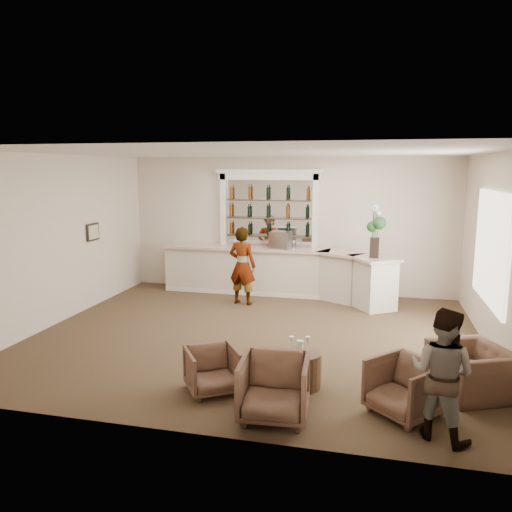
{
  "coord_description": "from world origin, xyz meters",
  "views": [
    {
      "loc": [
        2.04,
        -8.51,
        3.04
      ],
      "look_at": [
        -0.21,
        0.9,
        1.32
      ],
      "focal_mm": 35.0,
      "sensor_mm": 36.0,
      "label": 1
    }
  ],
  "objects_px": {
    "bar_counter": "(278,272)",
    "guest": "(442,374)",
    "armchair_left": "(212,370)",
    "armchair_center": "(274,388)",
    "espresso_machine": "(281,240)",
    "armchair_far": "(471,370)",
    "cocktail_table": "(299,369)",
    "flower_vase": "(375,228)",
    "armchair_right": "(405,388)",
    "sommelier": "(242,266)"
  },
  "relations": [
    {
      "from": "cocktail_table",
      "to": "armchair_center",
      "type": "relative_size",
      "value": 0.73
    },
    {
      "from": "guest",
      "to": "sommelier",
      "type": "bearing_deg",
      "value": -25.7
    },
    {
      "from": "armchair_center",
      "to": "cocktail_table",
      "type": "bearing_deg",
      "value": 75.94
    },
    {
      "from": "guest",
      "to": "armchair_left",
      "type": "bearing_deg",
      "value": 17.84
    },
    {
      "from": "armchair_left",
      "to": "flower_vase",
      "type": "distance_m",
      "value": 5.36
    },
    {
      "from": "guest",
      "to": "espresso_machine",
      "type": "distance_m",
      "value": 6.64
    },
    {
      "from": "armchair_left",
      "to": "armchair_far",
      "type": "bearing_deg",
      "value": -20.82
    },
    {
      "from": "cocktail_table",
      "to": "armchair_far",
      "type": "height_order",
      "value": "armchair_far"
    },
    {
      "from": "guest",
      "to": "armchair_right",
      "type": "xyz_separation_m",
      "value": [
        -0.36,
        0.45,
        -0.41
      ]
    },
    {
      "from": "bar_counter",
      "to": "guest",
      "type": "xyz_separation_m",
      "value": [
        3.01,
        -5.91,
        0.19
      ]
    },
    {
      "from": "bar_counter",
      "to": "guest",
      "type": "bearing_deg",
      "value": -63.02
    },
    {
      "from": "armchair_left",
      "to": "cocktail_table",
      "type": "bearing_deg",
      "value": -11.5
    },
    {
      "from": "sommelier",
      "to": "espresso_machine",
      "type": "height_order",
      "value": "sommelier"
    },
    {
      "from": "bar_counter",
      "to": "armchair_center",
      "type": "xyz_separation_m",
      "value": [
        1.09,
        -5.9,
        -0.19
      ]
    },
    {
      "from": "espresso_machine",
      "to": "armchair_far",
      "type": "bearing_deg",
      "value": -45.47
    },
    {
      "from": "bar_counter",
      "to": "armchair_right",
      "type": "height_order",
      "value": "bar_counter"
    },
    {
      "from": "bar_counter",
      "to": "armchair_center",
      "type": "relative_size",
      "value": 6.73
    },
    {
      "from": "sommelier",
      "to": "armchair_left",
      "type": "height_order",
      "value": "sommelier"
    },
    {
      "from": "bar_counter",
      "to": "cocktail_table",
      "type": "distance_m",
      "value": 5.1
    },
    {
      "from": "bar_counter",
      "to": "espresso_machine",
      "type": "bearing_deg",
      "value": 6.58
    },
    {
      "from": "bar_counter",
      "to": "armchair_right",
      "type": "distance_m",
      "value": 6.07
    },
    {
      "from": "armchair_right",
      "to": "armchair_center",
      "type": "bearing_deg",
      "value": -122.11
    },
    {
      "from": "bar_counter",
      "to": "cocktail_table",
      "type": "relative_size",
      "value": 9.21
    },
    {
      "from": "armchair_far",
      "to": "flower_vase",
      "type": "height_order",
      "value": "flower_vase"
    },
    {
      "from": "cocktail_table",
      "to": "flower_vase",
      "type": "bearing_deg",
      "value": 77.28
    },
    {
      "from": "bar_counter",
      "to": "armchair_center",
      "type": "height_order",
      "value": "bar_counter"
    },
    {
      "from": "cocktail_table",
      "to": "flower_vase",
      "type": "relative_size",
      "value": 0.55
    },
    {
      "from": "sommelier",
      "to": "bar_counter",
      "type": "bearing_deg",
      "value": -112.1
    },
    {
      "from": "guest",
      "to": "espresso_machine",
      "type": "bearing_deg",
      "value": -35.4
    },
    {
      "from": "bar_counter",
      "to": "cocktail_table",
      "type": "xyz_separation_m",
      "value": [
        1.26,
        -4.93,
        -0.32
      ]
    },
    {
      "from": "bar_counter",
      "to": "sommelier",
      "type": "distance_m",
      "value": 1.18
    },
    {
      "from": "cocktail_table",
      "to": "armchair_far",
      "type": "bearing_deg",
      "value": 7.82
    },
    {
      "from": "armchair_center",
      "to": "flower_vase",
      "type": "bearing_deg",
      "value": 73.58
    },
    {
      "from": "cocktail_table",
      "to": "armchair_right",
      "type": "bearing_deg",
      "value": -20.48
    },
    {
      "from": "armchair_right",
      "to": "espresso_machine",
      "type": "xyz_separation_m",
      "value": [
        -2.6,
        5.46,
        0.99
      ]
    },
    {
      "from": "cocktail_table",
      "to": "armchair_left",
      "type": "height_order",
      "value": "armchair_left"
    },
    {
      "from": "espresso_machine",
      "to": "guest",
      "type": "bearing_deg",
      "value": -56.16
    },
    {
      "from": "bar_counter",
      "to": "guest",
      "type": "height_order",
      "value": "guest"
    },
    {
      "from": "espresso_machine",
      "to": "cocktail_table",
      "type": "bearing_deg",
      "value": -68.99
    },
    {
      "from": "armchair_far",
      "to": "espresso_machine",
      "type": "height_order",
      "value": "espresso_machine"
    },
    {
      "from": "guest",
      "to": "espresso_machine",
      "type": "relative_size",
      "value": 3.26
    },
    {
      "from": "cocktail_table",
      "to": "flower_vase",
      "type": "xyz_separation_m",
      "value": [
        0.96,
        4.25,
        1.53
      ]
    },
    {
      "from": "cocktail_table",
      "to": "armchair_right",
      "type": "xyz_separation_m",
      "value": [
        1.39,
        -0.52,
        0.1
      ]
    },
    {
      "from": "armchair_right",
      "to": "espresso_machine",
      "type": "height_order",
      "value": "espresso_machine"
    },
    {
      "from": "bar_counter",
      "to": "flower_vase",
      "type": "bearing_deg",
      "value": -17.02
    },
    {
      "from": "armchair_right",
      "to": "armchair_far",
      "type": "height_order",
      "value": "armchair_right"
    },
    {
      "from": "espresso_machine",
      "to": "armchair_center",
      "type": "bearing_deg",
      "value": -72.74
    },
    {
      "from": "guest",
      "to": "armchair_left",
      "type": "distance_m",
      "value": 2.96
    },
    {
      "from": "guest",
      "to": "armchair_right",
      "type": "distance_m",
      "value": 0.71
    },
    {
      "from": "bar_counter",
      "to": "armchair_center",
      "type": "distance_m",
      "value": 6.0
    }
  ]
}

